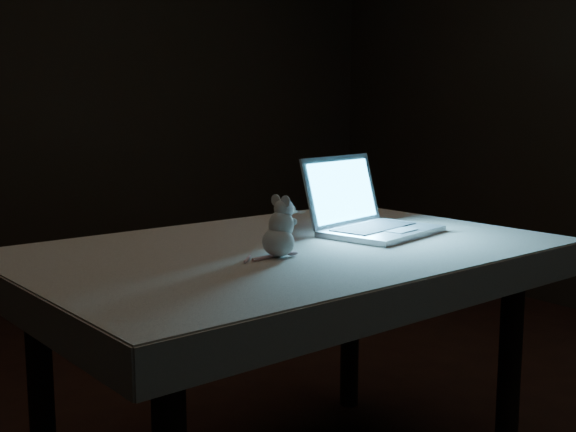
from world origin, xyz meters
TOP-DOWN VIEW (x-y plane):
  - back_wall at (0.00, 2.50)m, footprint 4.50×0.04m
  - table at (-0.20, -0.05)m, footprint 1.43×0.97m
  - tablecloth at (-0.11, -0.09)m, footprint 1.57×1.13m
  - laptop at (0.13, -0.07)m, footprint 0.41×0.38m
  - plush_mouse at (-0.31, -0.16)m, footprint 0.12×0.12m

SIDE VIEW (x-z plane):
  - table at x=-0.20m, z-range 0.00..0.74m
  - tablecloth at x=-0.11m, z-range 0.65..0.75m
  - plush_mouse at x=-0.31m, z-range 0.75..0.90m
  - laptop at x=0.13m, z-range 0.75..0.98m
  - back_wall at x=0.00m, z-range 0.00..2.60m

